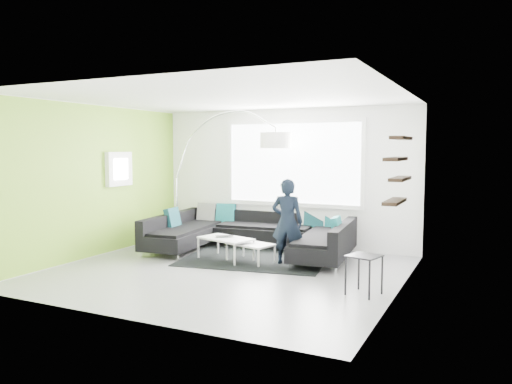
{
  "coord_description": "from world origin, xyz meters",
  "views": [
    {
      "loc": [
        3.91,
        -6.96,
        2.0
      ],
      "look_at": [
        0.12,
        0.9,
        1.23
      ],
      "focal_mm": 35.0,
      "sensor_mm": 36.0,
      "label": 1
    }
  ],
  "objects_px": {
    "sectional_sofa": "(252,235)",
    "side_table": "(364,275)",
    "coffee_table": "(238,250)",
    "laptop": "(225,237)",
    "arc_lamp": "(176,178)",
    "person": "(287,222)"
  },
  "relations": [
    {
      "from": "sectional_sofa",
      "to": "side_table",
      "type": "height_order",
      "value": "sectional_sofa"
    },
    {
      "from": "coffee_table",
      "to": "side_table",
      "type": "xyz_separation_m",
      "value": [
        2.51,
        -1.07,
        0.07
      ]
    },
    {
      "from": "laptop",
      "to": "coffee_table",
      "type": "bearing_deg",
      "value": -33.41
    },
    {
      "from": "side_table",
      "to": "laptop",
      "type": "xyz_separation_m",
      "value": [
        -2.77,
        1.06,
        0.14
      ]
    },
    {
      "from": "sectional_sofa",
      "to": "arc_lamp",
      "type": "bearing_deg",
      "value": 167.86
    },
    {
      "from": "arc_lamp",
      "to": "person",
      "type": "xyz_separation_m",
      "value": [
        2.82,
        -0.77,
        -0.63
      ]
    },
    {
      "from": "person",
      "to": "laptop",
      "type": "distance_m",
      "value": 1.2
    },
    {
      "from": "coffee_table",
      "to": "sectional_sofa",
      "type": "bearing_deg",
      "value": 110.88
    },
    {
      "from": "coffee_table",
      "to": "person",
      "type": "relative_size",
      "value": 0.83
    },
    {
      "from": "side_table",
      "to": "person",
      "type": "distance_m",
      "value": 2.08
    },
    {
      "from": "arc_lamp",
      "to": "side_table",
      "type": "distance_m",
      "value": 4.99
    },
    {
      "from": "laptop",
      "to": "arc_lamp",
      "type": "bearing_deg",
      "value": 116.15
    },
    {
      "from": "coffee_table",
      "to": "arc_lamp",
      "type": "height_order",
      "value": "arc_lamp"
    },
    {
      "from": "coffee_table",
      "to": "laptop",
      "type": "distance_m",
      "value": 0.34
    },
    {
      "from": "laptop",
      "to": "person",
      "type": "bearing_deg",
      "value": -27.14
    },
    {
      "from": "arc_lamp",
      "to": "laptop",
      "type": "relative_size",
      "value": 7.2
    },
    {
      "from": "side_table",
      "to": "arc_lamp",
      "type": "bearing_deg",
      "value": 155.95
    },
    {
      "from": "side_table",
      "to": "person",
      "type": "bearing_deg",
      "value": 143.23
    },
    {
      "from": "coffee_table",
      "to": "arc_lamp",
      "type": "relative_size",
      "value": 0.45
    },
    {
      "from": "coffee_table",
      "to": "laptop",
      "type": "height_order",
      "value": "laptop"
    },
    {
      "from": "sectional_sofa",
      "to": "laptop",
      "type": "height_order",
      "value": "sectional_sofa"
    },
    {
      "from": "sectional_sofa",
      "to": "person",
      "type": "height_order",
      "value": "person"
    }
  ]
}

